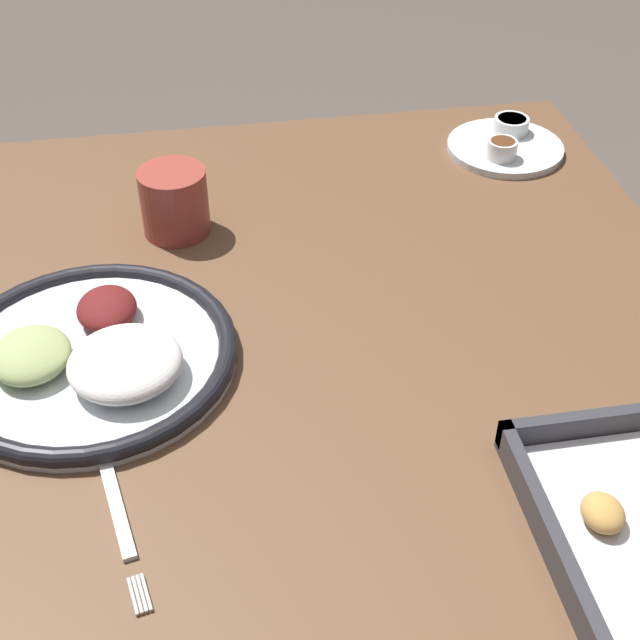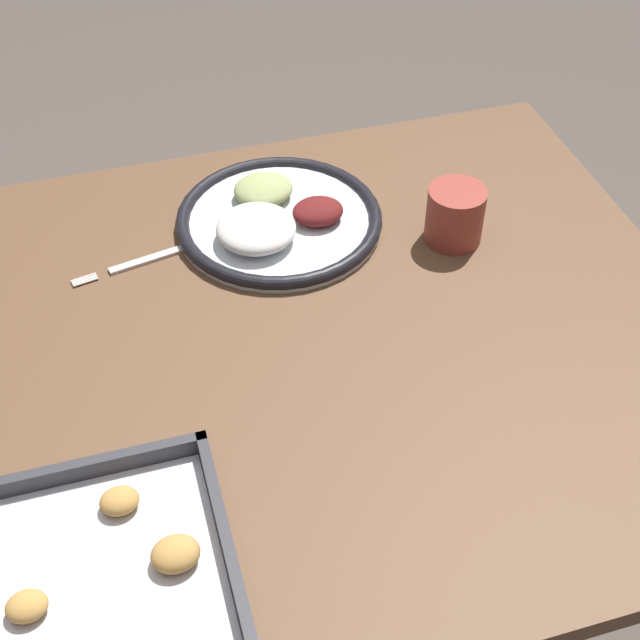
% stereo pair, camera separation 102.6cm
% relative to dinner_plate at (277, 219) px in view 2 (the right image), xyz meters
% --- Properties ---
extents(ground_plane, '(8.00, 8.00, 0.00)m').
position_rel_dinner_plate_xyz_m(ground_plane, '(0.01, 0.23, -0.75)').
color(ground_plane, '#564C44').
extents(dining_table, '(1.02, 0.90, 0.73)m').
position_rel_dinner_plate_xyz_m(dining_table, '(0.01, 0.23, -0.13)').
color(dining_table, brown).
rests_on(dining_table, ground_plane).
extents(dinner_plate, '(0.30, 0.30, 0.05)m').
position_rel_dinner_plate_xyz_m(dinner_plate, '(0.00, 0.00, 0.00)').
color(dinner_plate, silver).
rests_on(dinner_plate, dining_table).
extents(fork, '(0.20, 0.05, 0.00)m').
position_rel_dinner_plate_xyz_m(fork, '(0.19, 0.02, -0.01)').
color(fork, silver).
rests_on(fork, dining_table).
extents(baking_tray, '(0.32, 0.28, 0.04)m').
position_rel_dinner_plate_xyz_m(baking_tray, '(0.33, 0.51, -0.00)').
color(baking_tray, '#333338').
rests_on(baking_tray, dining_table).
extents(drinking_cup, '(0.08, 0.08, 0.08)m').
position_rel_dinner_plate_xyz_m(drinking_cup, '(-0.24, 0.10, 0.03)').
color(drinking_cup, '#993D33').
rests_on(drinking_cup, dining_table).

